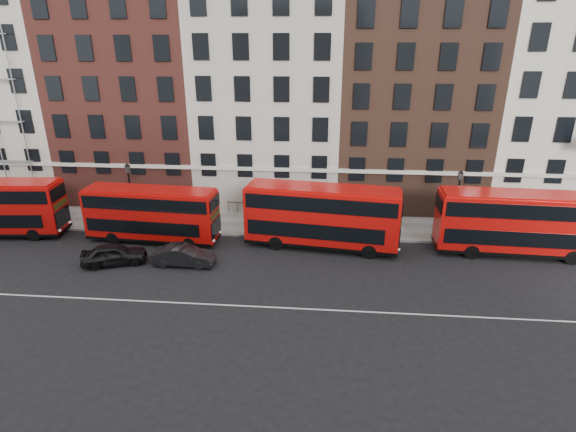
# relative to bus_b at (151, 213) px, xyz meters

# --- Properties ---
(ground) EXTENTS (120.00, 120.00, 0.00)m
(ground) POSITION_rel_bus_b_xyz_m (7.74, -6.52, -2.26)
(ground) COLOR black
(ground) RESTS_ON ground
(pavement) EXTENTS (80.00, 5.00, 0.15)m
(pavement) POSITION_rel_bus_b_xyz_m (7.74, 3.98, -2.19)
(pavement) COLOR gray
(pavement) RESTS_ON ground
(kerb) EXTENTS (80.00, 0.30, 0.16)m
(kerb) POSITION_rel_bus_b_xyz_m (7.74, 1.48, -2.18)
(kerb) COLOR gray
(kerb) RESTS_ON ground
(road_centre_line) EXTENTS (70.00, 0.12, 0.01)m
(road_centre_line) POSITION_rel_bus_b_xyz_m (7.74, -8.52, -2.26)
(road_centre_line) COLOR white
(road_centre_line) RESTS_ON ground
(building_terrace) EXTENTS (64.00, 11.95, 22.00)m
(building_terrace) POSITION_rel_bus_b_xyz_m (7.44, 11.35, 7.97)
(building_terrace) COLOR #B0AA98
(building_terrace) RESTS_ON ground
(bus_b) EXTENTS (10.19, 3.13, 4.22)m
(bus_b) POSITION_rel_bus_b_xyz_m (0.00, 0.00, 0.00)
(bus_b) COLOR red
(bus_b) RESTS_ON ground
(bus_c) EXTENTS (11.48, 4.12, 4.72)m
(bus_c) POSITION_rel_bus_b_xyz_m (12.86, 0.00, 0.27)
(bus_c) COLOR red
(bus_c) RESTS_ON ground
(bus_d) EXTENTS (11.17, 3.17, 4.64)m
(bus_d) POSITION_rel_bus_b_xyz_m (26.72, -0.00, 0.23)
(bus_d) COLOR red
(bus_d) RESTS_ON ground
(car_rear) EXTENTS (4.64, 3.03, 1.47)m
(car_rear) POSITION_rel_bus_b_xyz_m (-1.30, -4.00, -1.53)
(car_rear) COLOR black
(car_rear) RESTS_ON ground
(car_front) EXTENTS (4.25, 1.53, 1.39)m
(car_front) POSITION_rel_bus_b_xyz_m (3.53, -3.73, -1.57)
(car_front) COLOR black
(car_front) RESTS_ON ground
(lamp_post_left) EXTENTS (0.44, 0.44, 5.33)m
(lamp_post_left) POSITION_rel_bus_b_xyz_m (-2.59, 2.53, 0.81)
(lamp_post_left) COLOR black
(lamp_post_left) RESTS_ON pavement
(lamp_post_right) EXTENTS (0.44, 0.44, 5.33)m
(lamp_post_right) POSITION_rel_bus_b_xyz_m (23.18, 2.67, 0.81)
(lamp_post_right) COLOR black
(lamp_post_right) RESTS_ON pavement
(iron_railings) EXTENTS (6.60, 0.06, 1.00)m
(iron_railings) POSITION_rel_bus_b_xyz_m (7.74, 6.18, -1.61)
(iron_railings) COLOR black
(iron_railings) RESTS_ON pavement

